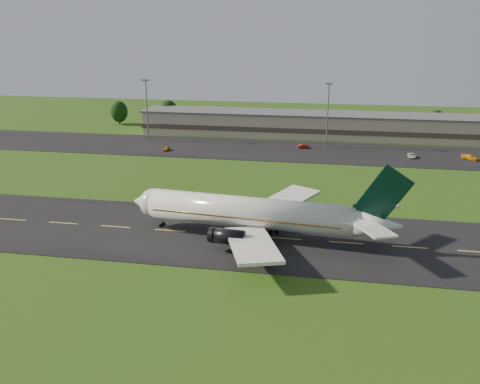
% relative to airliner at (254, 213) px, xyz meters
% --- Properties ---
extents(ground, '(360.00, 360.00, 0.00)m').
position_rel_airliner_xyz_m(ground, '(5.85, 0.09, -4.66)').
color(ground, '#254C13').
rests_on(ground, ground).
extents(taxiway, '(220.00, 30.00, 0.10)m').
position_rel_airliner_xyz_m(taxiway, '(5.85, 0.09, -4.61)').
color(taxiway, black).
rests_on(taxiway, ground).
extents(apron, '(260.00, 30.00, 0.10)m').
position_rel_airliner_xyz_m(apron, '(5.85, 72.09, -4.61)').
color(apron, black).
rests_on(apron, ground).
extents(airliner, '(51.25, 41.97, 15.57)m').
position_rel_airliner_xyz_m(airliner, '(0.00, 0.00, 0.00)').
color(airliner, white).
rests_on(airliner, ground).
extents(terminal, '(145.00, 16.00, 8.40)m').
position_rel_airliner_xyz_m(terminal, '(12.25, 96.27, -0.67)').
color(terminal, '#C7B598').
rests_on(terminal, ground).
extents(light_mast_west, '(2.40, 1.20, 20.35)m').
position_rel_airliner_xyz_m(light_mast_west, '(-49.15, 80.09, 8.08)').
color(light_mast_west, gray).
rests_on(light_mast_west, ground).
extents(light_mast_centre, '(2.40, 1.20, 20.35)m').
position_rel_airliner_xyz_m(light_mast_centre, '(10.85, 80.09, 8.08)').
color(light_mast_centre, gray).
rests_on(light_mast_centre, ground).
extents(tree_line, '(195.80, 9.36, 10.21)m').
position_rel_airliner_xyz_m(tree_line, '(31.61, 106.11, 0.28)').
color(tree_line, black).
rests_on(tree_line, ground).
extents(service_vehicle_a, '(1.47, 3.49, 1.18)m').
position_rel_airliner_xyz_m(service_vehicle_a, '(-37.92, 65.21, -3.97)').
color(service_vehicle_a, '#C57B0B').
rests_on(service_vehicle_a, apron).
extents(service_vehicle_b, '(3.87, 1.97, 1.22)m').
position_rel_airliner_xyz_m(service_vehicle_b, '(3.94, 76.16, -3.95)').
color(service_vehicle_b, '#A0140A').
rests_on(service_vehicle_b, apron).
extents(service_vehicle_c, '(2.15, 4.51, 1.24)m').
position_rel_airliner_xyz_m(service_vehicle_c, '(36.15, 69.29, -3.94)').
color(service_vehicle_c, silver).
rests_on(service_vehicle_c, apron).
extents(service_vehicle_d, '(5.14, 4.79, 1.45)m').
position_rel_airliner_xyz_m(service_vehicle_d, '(52.57, 69.74, -3.83)').
color(service_vehicle_d, orange).
rests_on(service_vehicle_d, apron).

